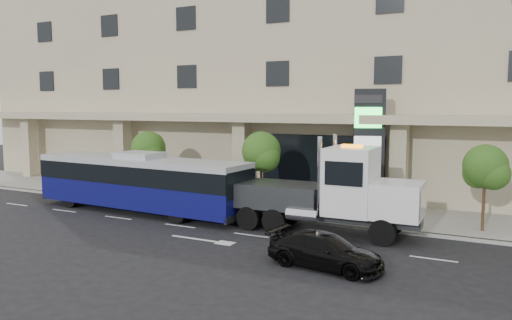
% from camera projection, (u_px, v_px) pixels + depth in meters
% --- Properties ---
extents(ground, '(120.00, 120.00, 0.00)m').
position_uv_depth(ground, '(265.00, 228.00, 24.33)').
color(ground, black).
rests_on(ground, ground).
extents(sidewalk, '(120.00, 6.00, 0.15)m').
position_uv_depth(sidewalk, '(303.00, 208.00, 28.76)').
color(sidewalk, gray).
rests_on(sidewalk, ground).
extents(curb, '(120.00, 0.30, 0.15)m').
position_uv_depth(curb, '(282.00, 219.00, 26.10)').
color(curb, gray).
rests_on(curb, ground).
extents(convention_center, '(60.00, 17.60, 20.00)m').
position_uv_depth(convention_center, '(356.00, 51.00, 36.94)').
color(convention_center, tan).
rests_on(convention_center, ground).
extents(tree_left, '(2.27, 2.20, 4.22)m').
position_uv_depth(tree_left, '(149.00, 151.00, 31.66)').
color(tree_left, '#422B19').
rests_on(tree_left, sidewalk).
extents(tree_mid, '(2.28, 2.20, 4.38)m').
position_uv_depth(tree_mid, '(262.00, 154.00, 28.05)').
color(tree_mid, '#422B19').
rests_on(tree_mid, sidewalk).
extents(tree_right, '(2.10, 2.00, 4.04)m').
position_uv_depth(tree_right, '(486.00, 169.00, 22.91)').
color(tree_right, '#422B19').
rests_on(tree_right, sidewalk).
extents(city_bus, '(13.48, 3.54, 3.38)m').
position_uv_depth(city_bus, '(140.00, 182.00, 27.95)').
color(city_bus, black).
rests_on(city_bus, ground).
extents(tow_truck, '(10.10, 2.70, 4.60)m').
position_uv_depth(tow_truck, '(332.00, 193.00, 23.14)').
color(tow_truck, '#2D3033').
rests_on(tow_truck, ground).
extents(black_sedan, '(4.58, 2.35, 1.27)m').
position_uv_depth(black_sedan, '(325.00, 251.00, 18.32)').
color(black_sedan, black).
rests_on(black_sedan, ground).
extents(signage_pylon, '(1.77, 1.08, 6.73)m').
position_uv_depth(signage_pylon, '(369.00, 149.00, 27.59)').
color(signage_pylon, black).
rests_on(signage_pylon, sidewalk).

